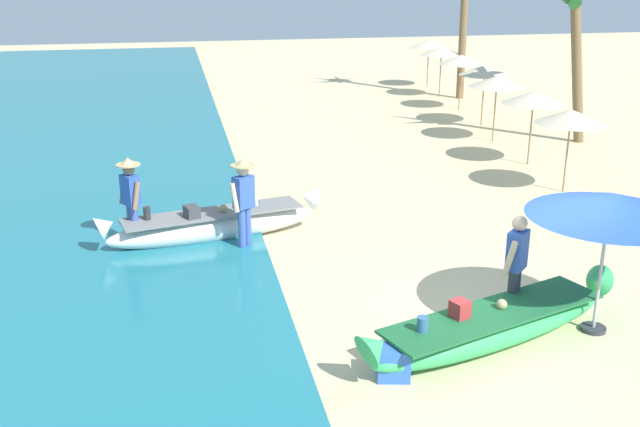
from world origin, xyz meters
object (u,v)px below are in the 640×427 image
object	(u,v)px
palm_tree_tall_inland	(574,3)
cooler_box	(393,363)
patio_umbrella_large	(610,205)
person_vendor_assistant	(131,197)
person_vendor_hatted	(244,198)
boat_green_foreground	(493,326)
person_tourist_customer	(516,263)
boat_white_midground	(213,225)

from	to	relation	value
palm_tree_tall_inland	cooler_box	xyz separation A→B (m)	(-8.47, -11.44, -3.70)
patio_umbrella_large	palm_tree_tall_inland	size ratio (longest dim) A/B	0.45
person_vendor_assistant	palm_tree_tall_inland	size ratio (longest dim) A/B	0.35
person_vendor_hatted	cooler_box	distance (m)	5.01
boat_green_foreground	palm_tree_tall_inland	world-z (taller)	palm_tree_tall_inland
boat_green_foreground	patio_umbrella_large	distance (m)	2.29
cooler_box	boat_green_foreground	bearing A→B (deg)	31.90
person_tourist_customer	person_vendor_hatted	bearing A→B (deg)	135.33
person_vendor_hatted	person_vendor_assistant	bearing A→B (deg)	165.26
boat_white_midground	patio_umbrella_large	distance (m)	7.16
person_vendor_hatted	patio_umbrella_large	distance (m)	6.22
boat_white_midground	patio_umbrella_large	world-z (taller)	patio_umbrella_large
person_tourist_customer	person_vendor_assistant	size ratio (longest dim) A/B	0.95
palm_tree_tall_inland	cooler_box	world-z (taller)	palm_tree_tall_inland
boat_green_foreground	person_vendor_hatted	size ratio (longest dim) A/B	2.47
person_vendor_hatted	palm_tree_tall_inland	bearing A→B (deg)	34.16
person_vendor_assistant	person_vendor_hatted	bearing A→B (deg)	-14.74
cooler_box	boat_white_midground	bearing A→B (deg)	121.69
boat_green_foreground	palm_tree_tall_inland	xyz separation A→B (m)	(6.86, 10.86, 3.64)
patio_umbrella_large	palm_tree_tall_inland	distance (m)	12.16
person_tourist_customer	cooler_box	xyz separation A→B (m)	(-2.18, -1.20, -0.71)
person_vendor_assistant	cooler_box	distance (m)	6.32
person_tourist_customer	boat_green_foreground	bearing A→B (deg)	-133.14
palm_tree_tall_inland	patio_umbrella_large	bearing A→B (deg)	-116.00
person_tourist_customer	patio_umbrella_large	world-z (taller)	patio_umbrella_large
person_tourist_customer	person_vendor_assistant	xyz separation A→B (m)	(-5.58, 4.07, 0.08)
person_tourist_customer	palm_tree_tall_inland	distance (m)	12.39
boat_green_foreground	cooler_box	bearing A→B (deg)	-159.97
boat_green_foreground	cooler_box	world-z (taller)	boat_green_foreground
boat_white_midground	person_tourist_customer	distance (m)	5.90
person_vendor_assistant	cooler_box	size ratio (longest dim) A/B	3.98
boat_green_foreground	patio_umbrella_large	bearing A→B (deg)	2.88
boat_white_midground	person_vendor_assistant	distance (m)	1.62
cooler_box	person_vendor_assistant	bearing A→B (deg)	134.73
palm_tree_tall_inland	person_vendor_assistant	bearing A→B (deg)	-152.52
person_vendor_assistant	person_tourist_customer	bearing A→B (deg)	-36.09
person_vendor_hatted	person_tourist_customer	size ratio (longest dim) A/B	1.07
patio_umbrella_large	person_vendor_assistant	bearing A→B (deg)	145.19
boat_white_midground	person_vendor_assistant	size ratio (longest dim) A/B	2.49
boat_white_midground	palm_tree_tall_inland	xyz separation A→B (m)	(10.41, 6.07, 3.60)
boat_white_midground	person_vendor_hatted	xyz separation A→B (m)	(0.53, -0.63, 0.70)
boat_green_foreground	person_vendor_assistant	bearing A→B (deg)	136.96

